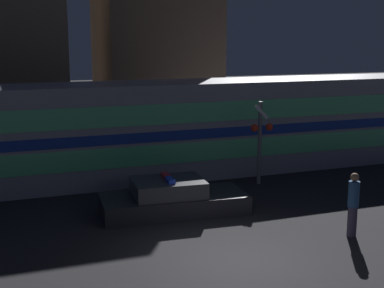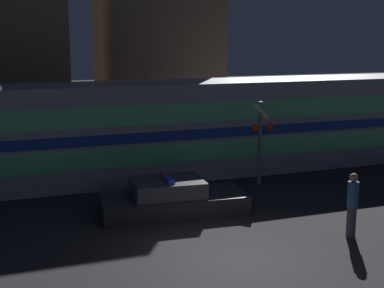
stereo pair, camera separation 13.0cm
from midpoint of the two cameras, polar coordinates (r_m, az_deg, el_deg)
name	(u,v)px [view 1 (the left image)]	position (r m, az deg, el deg)	size (l,w,h in m)	color
ground_plane	(240,263)	(13.45, 4.84, -12.54)	(120.00, 120.00, 0.00)	black
train	(206,127)	(21.75, 1.35, 1.84)	(23.34, 2.94, 3.74)	gray
police_car	(172,199)	(16.90, -2.34, -5.90)	(4.68, 2.21, 1.20)	black
pedestrian	(353,204)	(15.41, 16.58, -6.17)	(0.30, 0.30, 1.81)	#3F384C
crossing_signal_near	(260,137)	(19.96, 7.13, 0.78)	(0.88, 0.37, 3.13)	slate
building_center	(155,41)	(30.06, -4.06, 10.93)	(6.13, 5.50, 10.56)	brown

